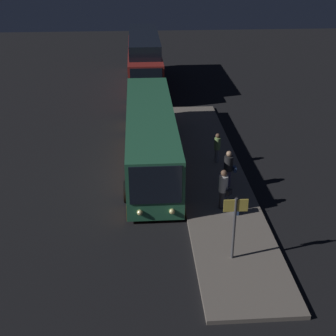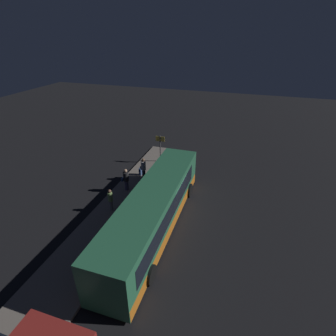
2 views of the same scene
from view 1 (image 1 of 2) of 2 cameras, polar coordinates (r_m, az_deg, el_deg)
ground at (r=23.26m, az=-2.67°, el=-1.12°), size 80.00×80.00×0.00m
platform at (r=23.49m, az=5.25°, el=-0.69°), size 20.00×3.27×0.17m
bus_lead at (r=24.42m, az=-2.15°, el=3.89°), size 12.45×2.70×2.80m
bus_second at (r=37.42m, az=-2.89°, el=12.54°), size 11.24×2.75×4.00m
passenger_boarding at (r=24.19m, az=6.03°, el=2.62°), size 0.46×0.46×1.59m
passenger_waiting at (r=19.99m, az=6.77°, el=-2.44°), size 0.63×0.64×1.84m
passenger_with_bags at (r=21.86m, az=7.40°, el=0.07°), size 0.42×0.59×1.79m
suitcase at (r=20.02m, az=8.34°, el=-4.77°), size 0.33×0.18×0.86m
sign_post at (r=16.70m, az=8.14°, el=-6.28°), size 0.10×0.86×2.51m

